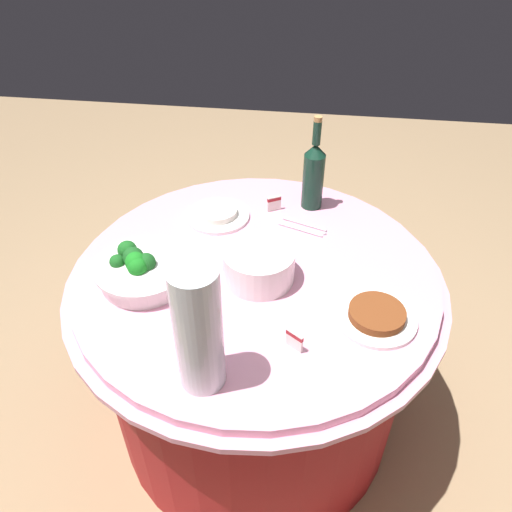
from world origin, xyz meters
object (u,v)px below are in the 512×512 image
decorative_fruit_vase (199,336)px  label_placard_front (274,203)px  label_placard_mid (294,339)px  broccoli_bowl (142,269)px  plate_stack (259,265)px  serving_tongs (304,228)px  food_plate_stir_fry (376,316)px  food_plate_rice (218,214)px  wine_bottle (314,174)px

decorative_fruit_vase → label_placard_front: bearing=-96.7°
label_placard_mid → broccoli_bowl: bearing=-23.4°
plate_stack → serving_tongs: bearing=-113.7°
broccoli_bowl → plate_stack: 0.34m
serving_tongs → food_plate_stir_fry: bearing=118.6°
plate_stack → serving_tongs: 0.30m
label_placard_mid → food_plate_stir_fry: bearing=-148.8°
plate_stack → food_plate_stir_fry: plate_stack is taller
plate_stack → decorative_fruit_vase: bearing=77.5°
food_plate_rice → label_placard_front: label_placard_front is taller
food_plate_rice → label_placard_mid: label_placard_mid is taller
food_plate_stir_fry → decorative_fruit_vase: bearing=31.0°
plate_stack → label_placard_front: (-0.00, -0.37, -0.02)m
plate_stack → wine_bottle: (-0.13, -0.42, 0.08)m
wine_bottle → food_plate_rice: 0.36m
food_plate_rice → food_plate_stir_fry: bearing=140.8°
food_plate_stir_fry → food_plate_rice: size_ratio=1.00×
wine_bottle → decorative_fruit_vase: 0.83m
label_placard_front → label_placard_mid: bearing=100.8°
label_placard_front → broccoli_bowl: bearing=51.1°
broccoli_bowl → serving_tongs: size_ratio=1.69×
wine_bottle → decorative_fruit_vase: (0.22, 0.80, 0.02)m
broccoli_bowl → food_plate_stir_fry: broccoli_bowl is taller
plate_stack → label_placard_mid: (-0.12, 0.26, -0.02)m
decorative_fruit_vase → label_placard_front: (-0.09, -0.75, -0.12)m
serving_tongs → label_placard_mid: label_placard_mid is taller
food_plate_rice → wine_bottle: bearing=-159.3°
food_plate_rice → label_placard_mid: (-0.31, 0.55, 0.02)m
decorative_fruit_vase → serving_tongs: 0.70m
serving_tongs → label_placard_front: 0.15m
food_plate_rice → label_placard_mid: bearing=119.1°
food_plate_rice → label_placard_mid: 0.63m
serving_tongs → food_plate_stir_fry: size_ratio=0.75×
label_placard_front → label_placard_mid: (-0.12, 0.63, 0.00)m
food_plate_rice → serving_tongs: bearing=175.0°
wine_bottle → label_placard_mid: (0.01, 0.67, -0.10)m
food_plate_stir_fry → label_placard_front: bearing=-56.2°
serving_tongs → label_placard_front: size_ratio=3.01×
broccoli_bowl → food_plate_stir_fry: bearing=173.9°
broccoli_bowl → decorative_fruit_vase: bearing=128.0°
broccoli_bowl → serving_tongs: (-0.46, -0.33, -0.04)m
food_plate_stir_fry → food_plate_rice: food_plate_stir_fry is taller
wine_bottle → label_placard_mid: size_ratio=6.11×
plate_stack → food_plate_rice: plate_stack is taller
serving_tongs → food_plate_rice: bearing=-5.0°
broccoli_bowl → label_placard_mid: bearing=156.6°
food_plate_rice → decorative_fruit_vase: bearing=98.4°
food_plate_stir_fry → label_placard_mid: (0.21, 0.13, 0.02)m
label_placard_mid → serving_tongs: bearing=-89.4°
wine_bottle → decorative_fruit_vase: size_ratio=0.99×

